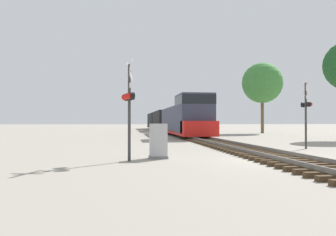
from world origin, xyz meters
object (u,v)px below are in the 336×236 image
object	(u,v)px
crossing_signal_near	(129,101)
crossing_signal_far	(306,108)
freight_train	(167,120)
relay_cabinet	(158,141)
tree_mid_background	(262,83)

from	to	relation	value
crossing_signal_near	crossing_signal_far	distance (m)	11.40
freight_train	relay_cabinet	bearing A→B (deg)	-97.47
crossing_signal_far	tree_mid_background	bearing A→B (deg)	-12.19
freight_train	crossing_signal_near	world-z (taller)	freight_train
crossing_signal_near	crossing_signal_far	bearing A→B (deg)	98.81
relay_cabinet	tree_mid_background	distance (m)	34.77
freight_train	crossing_signal_far	xyz separation A→B (m)	(4.16, -33.68, 0.57)
crossing_signal_far	relay_cabinet	bearing A→B (deg)	119.19
freight_train	relay_cabinet	xyz separation A→B (m)	(-4.93, -37.61, -1.08)
crossing_signal_far	freight_train	bearing A→B (deg)	12.81
crossing_signal_far	relay_cabinet	size ratio (longest dim) A/B	2.69
relay_cabinet	crossing_signal_far	bearing A→B (deg)	23.42
freight_train	crossing_signal_far	distance (m)	33.94
crossing_signal_far	crossing_signal_near	bearing A→B (deg)	120.36
freight_train	tree_mid_background	bearing A→B (deg)	-33.21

